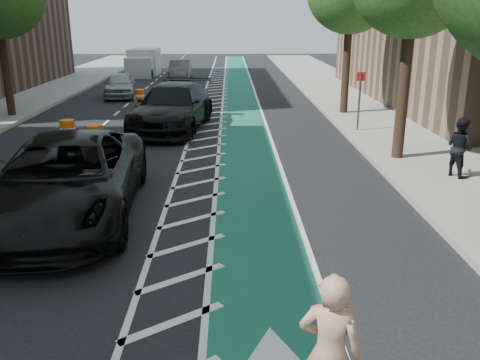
{
  "coord_description": "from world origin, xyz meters",
  "views": [
    {
      "loc": [
        2.41,
        -8.24,
        4.53
      ],
      "look_at": [
        2.62,
        2.44,
        1.1
      ],
      "focal_mm": 38.0,
      "sensor_mm": 36.0,
      "label": 1
    }
  ],
  "objects_px": {
    "barrel_a": "(95,140)",
    "suv_far": "(173,107)",
    "skateboarder": "(330,354)",
    "suv_near": "(66,179)"
  },
  "relations": [
    {
      "from": "skateboarder",
      "to": "barrel_a",
      "type": "xyz_separation_m",
      "value": [
        -5.73,
        12.62,
        -0.59
      ]
    },
    {
      "from": "skateboarder",
      "to": "suv_near",
      "type": "xyz_separation_m",
      "value": [
        -4.89,
        6.7,
        -0.12
      ]
    },
    {
      "from": "skateboarder",
      "to": "barrel_a",
      "type": "height_order",
      "value": "skateboarder"
    },
    {
      "from": "skateboarder",
      "to": "suv_far",
      "type": "distance_m",
      "value": 17.03
    },
    {
      "from": "suv_near",
      "to": "barrel_a",
      "type": "relative_size",
      "value": 6.79
    },
    {
      "from": "suv_far",
      "to": "barrel_a",
      "type": "distance_m",
      "value": 4.66
    },
    {
      "from": "skateboarder",
      "to": "suv_near",
      "type": "distance_m",
      "value": 8.29
    },
    {
      "from": "barrel_a",
      "to": "suv_far",
      "type": "bearing_deg",
      "value": 60.83
    },
    {
      "from": "suv_near",
      "to": "barrel_a",
      "type": "height_order",
      "value": "suv_near"
    },
    {
      "from": "skateboarder",
      "to": "barrel_a",
      "type": "distance_m",
      "value": 13.87
    }
  ]
}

